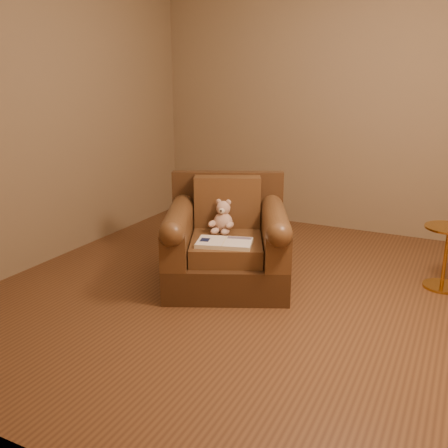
% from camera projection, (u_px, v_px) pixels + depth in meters
% --- Properties ---
extents(floor, '(4.00, 4.00, 0.00)m').
position_uv_depth(floor, '(261.00, 294.00, 3.81)').
color(floor, brown).
rests_on(floor, ground).
extents(room, '(4.02, 4.02, 2.71)m').
position_uv_depth(room, '(267.00, 58.00, 3.33)').
color(room, '#8A7455').
rests_on(room, ground).
extents(armchair, '(1.21, 1.19, 0.84)m').
position_uv_depth(armchair, '(227.00, 244.00, 3.95)').
color(armchair, '#412915').
rests_on(armchair, floor).
extents(teddy_bear, '(0.19, 0.22, 0.27)m').
position_uv_depth(teddy_bear, '(223.00, 220.00, 3.97)').
color(teddy_bear, '#CEA690').
rests_on(teddy_bear, armchair).
extents(guidebook, '(0.46, 0.35, 0.03)m').
position_uv_depth(guidebook, '(224.00, 243.00, 3.68)').
color(guidebook, beige).
rests_on(guidebook, armchair).
extents(side_table, '(0.36, 0.36, 0.50)m').
position_uv_depth(side_table, '(446.00, 255.00, 3.85)').
color(side_table, '#B78432').
rests_on(side_table, floor).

